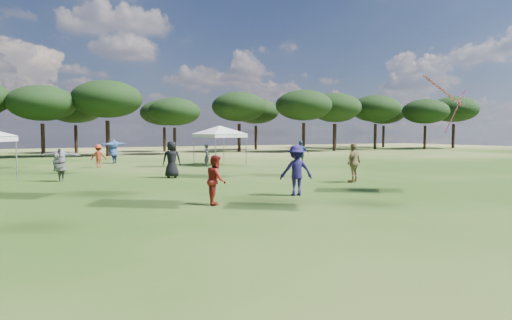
% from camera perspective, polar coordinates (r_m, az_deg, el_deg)
% --- Properties ---
extents(tree_line, '(108.78, 17.63, 7.77)m').
position_cam_1_polar(tree_line, '(48.60, -20.75, 7.06)').
color(tree_line, black).
rests_on(tree_line, ground).
extents(tent_right, '(5.66, 5.66, 3.15)m').
position_cam_1_polar(tent_right, '(31.10, -4.86, 4.35)').
color(tent_right, gray).
rests_on(tent_right, ground).
extents(festival_crowd, '(28.80, 23.04, 1.93)m').
position_cam_1_polar(festival_crowd, '(22.96, -23.15, -0.26)').
color(festival_crowd, navy).
rests_on(festival_crowd, ground).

